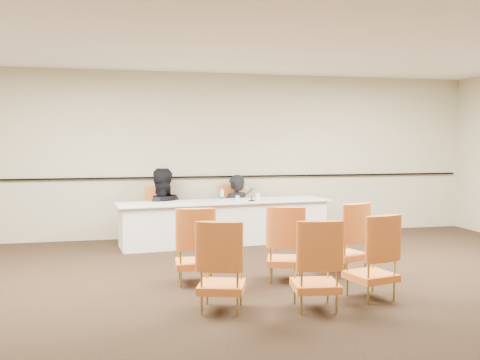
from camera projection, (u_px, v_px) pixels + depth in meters
name	position (u px, v px, depth m)	size (l,w,h in m)	color
floor	(282.00, 294.00, 6.08)	(10.00, 10.00, 0.00)	black
ceiling	(284.00, 27.00, 5.87)	(10.00, 10.00, 0.00)	white
wall_back	(218.00, 155.00, 9.87)	(10.00, 0.04, 3.00)	#C2BA99
wall_rail	(218.00, 177.00, 9.85)	(9.80, 0.04, 0.03)	black
panel_table	(225.00, 222.00, 9.16)	(3.64, 0.84, 0.73)	silver
panelist_main	(235.00, 219.00, 9.80)	(0.59, 0.39, 1.61)	black
panelist_main_chair	(235.00, 211.00, 9.79)	(0.50, 0.50, 0.95)	orange
panelist_second	(160.00, 220.00, 9.35)	(0.89, 0.69, 1.83)	black
panelist_second_chair	(160.00, 214.00, 9.35)	(0.50, 0.50, 0.95)	orange
papers	(244.00, 200.00, 9.25)	(0.30, 0.22, 0.00)	white
microphone	(252.00, 194.00, 9.12)	(0.09, 0.18, 0.26)	black
water_bottle	(222.00, 195.00, 9.06)	(0.07, 0.07, 0.22)	#16717D
drinking_glass	(237.00, 198.00, 9.07)	(0.06, 0.06, 0.10)	white
coffee_cup	(258.00, 197.00, 9.18)	(0.09, 0.09, 0.13)	white
aud_chair_front_left	(195.00, 245.00, 6.53)	(0.50, 0.50, 0.95)	orange
aud_chair_front_mid	(286.00, 243.00, 6.67)	(0.50, 0.50, 0.95)	orange
aud_chair_front_right	(346.00, 238.00, 7.00)	(0.50, 0.50, 0.95)	orange
aud_chair_back_left	(222.00, 265.00, 5.48)	(0.50, 0.50, 0.95)	orange
aud_chair_back_mid	(315.00, 264.00, 5.52)	(0.50, 0.50, 0.95)	orange
aud_chair_back_right	(371.00, 256.00, 5.91)	(0.50, 0.50, 0.95)	orange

